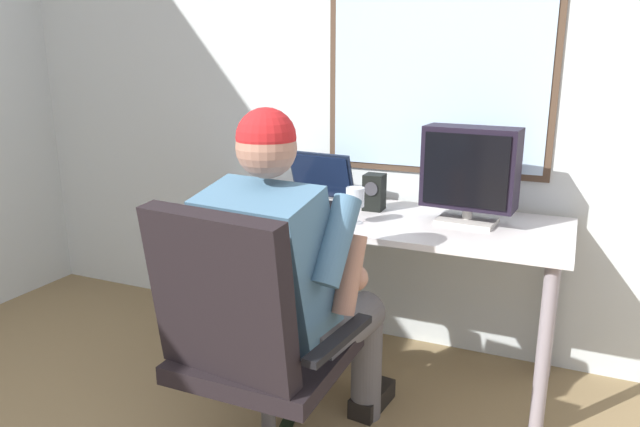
{
  "coord_description": "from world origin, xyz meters",
  "views": [
    {
      "loc": [
        0.63,
        -0.05,
        1.39
      ],
      "look_at": [
        -0.23,
        1.9,
        0.82
      ],
      "focal_mm": 33.28,
      "sensor_mm": 36.0,
      "label": 1
    }
  ],
  "objects_px": {
    "desk": "(366,236)",
    "office_chair": "(246,335)",
    "person_seated": "(289,279)",
    "crt_monitor": "(470,170)",
    "coffee_mug": "(227,198)",
    "laptop": "(312,191)",
    "wine_glass": "(355,199)",
    "desk_speaker": "(374,192)"
  },
  "relations": [
    {
      "from": "person_seated",
      "to": "wine_glass",
      "type": "bearing_deg",
      "value": 84.28
    },
    {
      "from": "wine_glass",
      "to": "coffee_mug",
      "type": "distance_m",
      "value": 0.62
    },
    {
      "from": "office_chair",
      "to": "coffee_mug",
      "type": "bearing_deg",
      "value": 125.34
    },
    {
      "from": "laptop",
      "to": "person_seated",
      "type": "bearing_deg",
      "value": -71.39
    },
    {
      "from": "coffee_mug",
      "to": "laptop",
      "type": "bearing_deg",
      "value": 32.78
    },
    {
      "from": "desk_speaker",
      "to": "office_chair",
      "type": "bearing_deg",
      "value": -94.52
    },
    {
      "from": "laptop",
      "to": "crt_monitor",
      "type": "bearing_deg",
      "value": -2.58
    },
    {
      "from": "desk",
      "to": "office_chair",
      "type": "height_order",
      "value": "office_chair"
    },
    {
      "from": "person_seated",
      "to": "wine_glass",
      "type": "xyz_separation_m",
      "value": [
        0.05,
        0.5,
        0.18
      ]
    },
    {
      "from": "desk",
      "to": "office_chair",
      "type": "bearing_deg",
      "value": -95.06
    },
    {
      "from": "office_chair",
      "to": "coffee_mug",
      "type": "relative_size",
      "value": 10.8
    },
    {
      "from": "desk_speaker",
      "to": "wine_glass",
      "type": "bearing_deg",
      "value": -90.41
    },
    {
      "from": "desk",
      "to": "coffee_mug",
      "type": "distance_m",
      "value": 0.65
    },
    {
      "from": "coffee_mug",
      "to": "crt_monitor",
      "type": "bearing_deg",
      "value": 9.68
    },
    {
      "from": "crt_monitor",
      "to": "coffee_mug",
      "type": "height_order",
      "value": "crt_monitor"
    },
    {
      "from": "office_chair",
      "to": "desk",
      "type": "bearing_deg",
      "value": 84.94
    },
    {
      "from": "office_chair",
      "to": "coffee_mug",
      "type": "height_order",
      "value": "office_chair"
    },
    {
      "from": "crt_monitor",
      "to": "coffee_mug",
      "type": "relative_size",
      "value": 4.38
    },
    {
      "from": "crt_monitor",
      "to": "laptop",
      "type": "distance_m",
      "value": 0.73
    },
    {
      "from": "wine_glass",
      "to": "desk_speaker",
      "type": "distance_m",
      "value": 0.24
    },
    {
      "from": "person_seated",
      "to": "crt_monitor",
      "type": "relative_size",
      "value": 3.13
    },
    {
      "from": "laptop",
      "to": "desk_speaker",
      "type": "relative_size",
      "value": 2.25
    },
    {
      "from": "crt_monitor",
      "to": "wine_glass",
      "type": "distance_m",
      "value": 0.48
    },
    {
      "from": "laptop",
      "to": "wine_glass",
      "type": "bearing_deg",
      "value": -36.63
    },
    {
      "from": "coffee_mug",
      "to": "office_chair",
      "type": "bearing_deg",
      "value": -54.66
    },
    {
      "from": "crt_monitor",
      "to": "laptop",
      "type": "xyz_separation_m",
      "value": [
        -0.71,
        0.03,
        -0.16
      ]
    },
    {
      "from": "desk",
      "to": "crt_monitor",
      "type": "relative_size",
      "value": 4.24
    },
    {
      "from": "office_chair",
      "to": "person_seated",
      "type": "bearing_deg",
      "value": 84.02
    },
    {
      "from": "desk",
      "to": "crt_monitor",
      "type": "height_order",
      "value": "crt_monitor"
    },
    {
      "from": "laptop",
      "to": "desk_speaker",
      "type": "xyz_separation_m",
      "value": [
        0.29,
        0.02,
        0.02
      ]
    },
    {
      "from": "crt_monitor",
      "to": "wine_glass",
      "type": "height_order",
      "value": "crt_monitor"
    },
    {
      "from": "desk",
      "to": "office_chair",
      "type": "relative_size",
      "value": 1.72
    },
    {
      "from": "crt_monitor",
      "to": "desk_speaker",
      "type": "bearing_deg",
      "value": 172.82
    },
    {
      "from": "person_seated",
      "to": "desk_speaker",
      "type": "distance_m",
      "value": 0.76
    },
    {
      "from": "crt_monitor",
      "to": "wine_glass",
      "type": "xyz_separation_m",
      "value": [
        -0.42,
        -0.18,
        -0.12
      ]
    },
    {
      "from": "desk_speaker",
      "to": "person_seated",
      "type": "bearing_deg",
      "value": -94.02
    },
    {
      "from": "person_seated",
      "to": "laptop",
      "type": "distance_m",
      "value": 0.77
    },
    {
      "from": "crt_monitor",
      "to": "laptop",
      "type": "relative_size",
      "value": 1.09
    },
    {
      "from": "person_seated",
      "to": "crt_monitor",
      "type": "distance_m",
      "value": 0.88
    },
    {
      "from": "desk",
      "to": "wine_glass",
      "type": "relative_size",
      "value": 11.27
    },
    {
      "from": "person_seated",
      "to": "wine_glass",
      "type": "distance_m",
      "value": 0.53
    },
    {
      "from": "laptop",
      "to": "desk_speaker",
      "type": "bearing_deg",
      "value": 4.04
    }
  ]
}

